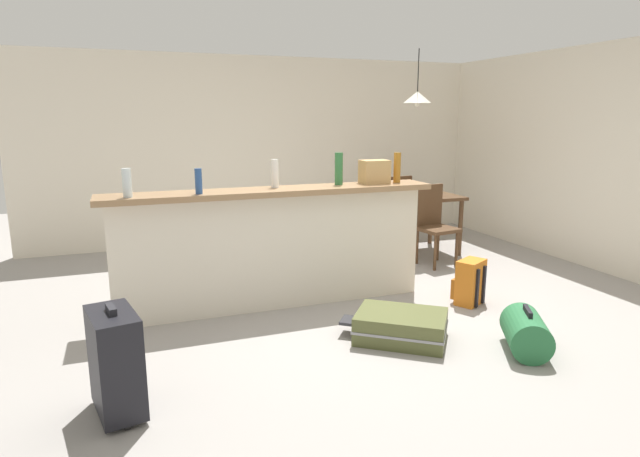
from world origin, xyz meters
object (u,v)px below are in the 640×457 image
object	(u,v)px
grocery_bag	(374,172)
pendant_lamp	(417,97)
suitcase_flat_olive	(401,326)
suitcase_upright_black	(116,362)
bottle_amber	(397,168)
dining_table	(413,203)
bottle_green	(339,169)
duffel_bag_green	(526,333)
backpack_orange	(469,283)
dining_chair_far_side	(394,206)
bottle_clear	(127,183)
bottle_white	(275,173)
dining_chair_near_partition	(433,221)
bottle_blue	(199,181)

from	to	relation	value
grocery_bag	pendant_lamp	bearing A→B (deg)	47.01
grocery_bag	suitcase_flat_olive	size ratio (longest dim) A/B	0.30
suitcase_upright_black	bottle_amber	bearing A→B (deg)	29.27
dining_table	pendant_lamp	bearing A→B (deg)	31.83
bottle_green	duffel_bag_green	world-z (taller)	bottle_green
bottle_amber	backpack_orange	xyz separation A→B (m)	(0.47, -0.59, -1.03)
dining_chair_far_side	grocery_bag	bearing A→B (deg)	-123.57
pendant_lamp	bottle_clear	bearing A→B (deg)	-157.87
dining_table	backpack_orange	size ratio (longest dim) A/B	2.62
bottle_clear	dining_chair_far_side	xyz separation A→B (m)	(3.39, 1.90, -0.69)
bottle_clear	backpack_orange	bearing A→B (deg)	-9.37
bottle_white	grocery_bag	bearing A→B (deg)	-2.69
bottle_clear	bottle_green	world-z (taller)	bottle_green
bottle_amber	suitcase_flat_olive	distance (m)	1.65
bottle_green	suitcase_flat_olive	world-z (taller)	bottle_green
backpack_orange	bottle_amber	bearing A→B (deg)	128.72
dining_chair_near_partition	dining_chair_far_side	world-z (taller)	same
bottle_green	bottle_clear	bearing A→B (deg)	-175.58
suitcase_upright_black	backpack_orange	world-z (taller)	suitcase_upright_black
suitcase_upright_black	bottle_blue	bearing A→B (deg)	62.62
dining_chair_far_side	suitcase_flat_olive	size ratio (longest dim) A/B	1.08
suitcase_upright_black	duffel_bag_green	xyz separation A→B (m)	(2.82, -0.16, -0.18)
bottle_white	bottle_green	bearing A→B (deg)	-1.50
dining_table	suitcase_upright_black	world-z (taller)	dining_table
dining_table	dining_chair_far_side	bearing A→B (deg)	87.24
bottle_green	dining_chair_far_side	xyz separation A→B (m)	(1.54, 1.75, -0.72)
bottle_white	bottle_amber	distance (m)	1.20
bottle_blue	duffel_bag_green	bearing A→B (deg)	-34.93
suitcase_flat_olive	duffel_bag_green	size ratio (longest dim) A/B	1.52
suitcase_flat_olive	bottle_green	bearing A→B (deg)	93.51
dining_chair_near_partition	suitcase_flat_olive	distance (m)	2.32
duffel_bag_green	pendant_lamp	bearing A→B (deg)	76.30
pendant_lamp	bottle_blue	bearing A→B (deg)	-153.99
grocery_bag	suitcase_upright_black	distance (m)	2.89
bottle_clear	duffel_bag_green	bearing A→B (deg)	-29.13
backpack_orange	bottle_clear	bearing A→B (deg)	170.63
grocery_bag	dining_chair_far_side	world-z (taller)	grocery_bag
dining_chair_far_side	pendant_lamp	distance (m)	1.51
bottle_blue	bottle_white	xyz separation A→B (m)	(0.69, 0.17, 0.02)
grocery_bag	backpack_orange	distance (m)	1.36
pendant_lamp	backpack_orange	size ratio (longest dim) A/B	1.62
bottle_amber	pendant_lamp	world-z (taller)	pendant_lamp
bottle_clear	bottle_blue	world-z (taller)	bottle_clear
pendant_lamp	dining_table	bearing A→B (deg)	-148.17
bottle_clear	suitcase_upright_black	distance (m)	1.60
suitcase_upright_black	bottle_green	bearing A→B (deg)	36.66
dining_table	suitcase_flat_olive	bearing A→B (deg)	-121.59
bottle_clear	dining_chair_near_partition	world-z (taller)	bottle_clear
bottle_green	pendant_lamp	bearing A→B (deg)	38.86
bottle_amber	backpack_orange	size ratio (longest dim) A/B	0.68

